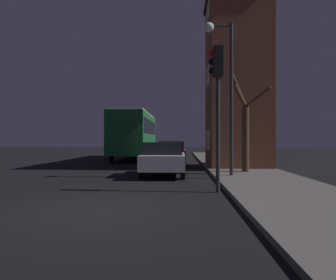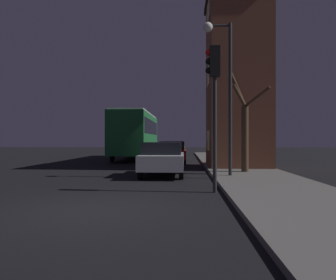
{
  "view_description": "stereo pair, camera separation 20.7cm",
  "coord_description": "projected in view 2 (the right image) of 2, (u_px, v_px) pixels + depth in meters",
  "views": [
    {
      "loc": [
        1.91,
        -7.29,
        1.56
      ],
      "look_at": [
        1.24,
        10.4,
        1.55
      ],
      "focal_mm": 35.0,
      "sensor_mm": 36.0,
      "label": 1
    },
    {
      "loc": [
        2.12,
        -7.28,
        1.56
      ],
      "look_at": [
        1.24,
        10.4,
        1.55
      ],
      "focal_mm": 35.0,
      "sensor_mm": 36.0,
      "label": 2
    }
  ],
  "objects": [
    {
      "name": "bus",
      "position": [
        136.0,
        132.0,
        26.44
      ],
      "size": [
        2.56,
        10.54,
        3.66
      ],
      "color": "#1E6B33",
      "rests_on": "ground"
    },
    {
      "name": "car_far_lane",
      "position": [
        175.0,
        149.0,
        28.91
      ],
      "size": [
        1.85,
        3.8,
        1.45
      ],
      "color": "olive",
      "rests_on": "ground"
    },
    {
      "name": "brick_building",
      "position": [
        237.0,
        80.0,
        18.17
      ],
      "size": [
        3.35,
        4.54,
        9.51
      ],
      "color": "brown",
      "rests_on": "sidewalk"
    },
    {
      "name": "traffic_light",
      "position": [
        214.0,
        88.0,
        9.65
      ],
      "size": [
        0.43,
        0.24,
        4.32
      ],
      "color": "#28282B",
      "rests_on": "ground"
    },
    {
      "name": "bare_tree",
      "position": [
        244.0,
        128.0,
        14.63
      ],
      "size": [
        1.83,
        1.06,
        4.42
      ],
      "color": "#473323",
      "rests_on": "sidewalk"
    },
    {
      "name": "car_mid_lane",
      "position": [
        172.0,
        152.0,
        21.96
      ],
      "size": [
        1.83,
        4.3,
        1.45
      ],
      "color": "#B21E19",
      "rests_on": "ground"
    },
    {
      "name": "car_near_lane",
      "position": [
        163.0,
        158.0,
        14.13
      ],
      "size": [
        1.8,
        3.95,
        1.45
      ],
      "color": "#B7BABF",
      "rests_on": "ground"
    },
    {
      "name": "sidewalk",
      "position": [
        315.0,
        208.0,
        7.13
      ],
      "size": [
        3.41,
        60.0,
        0.13
      ],
      "color": "#514F4C",
      "rests_on": "ground"
    },
    {
      "name": "streetlamp",
      "position": [
        222.0,
        72.0,
        13.16
      ],
      "size": [
        1.17,
        0.4,
        6.18
      ],
      "color": "#28282B",
      "rests_on": "sidewalk"
    },
    {
      "name": "ground_plane",
      "position": [
        90.0,
        209.0,
        7.38
      ],
      "size": [
        120.0,
        120.0,
        0.0
      ],
      "primitive_type": "plane",
      "color": "black"
    }
  ]
}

